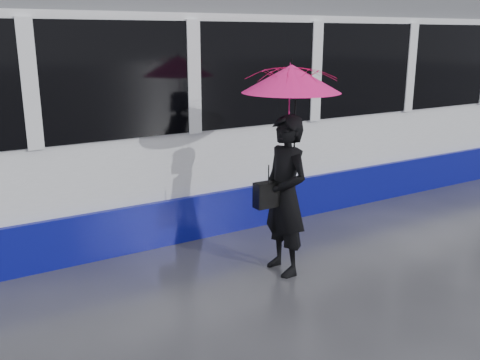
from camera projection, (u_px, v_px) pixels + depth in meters
ground at (163, 293)px, 5.84m from camera, size 90.00×90.00×0.00m
rails at (95, 225)px, 7.90m from camera, size 34.00×1.51×0.02m
tram at (292, 100)px, 9.26m from camera, size 26.00×2.56×3.35m
woman at (285, 196)px, 6.16m from camera, size 0.45×0.69×1.88m
umbrella at (291, 98)px, 5.89m from camera, size 1.11×1.11×1.27m
handbag at (268, 194)px, 6.06m from camera, size 0.34×0.15×0.47m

